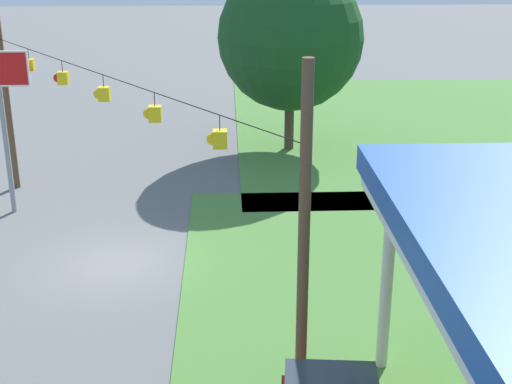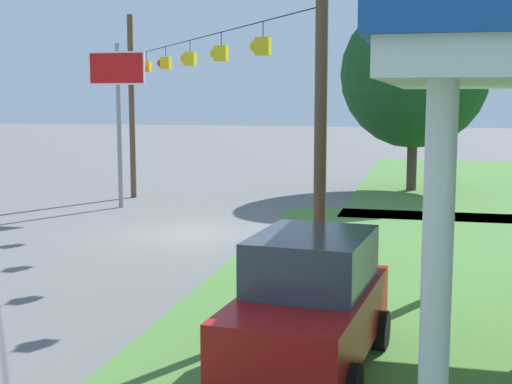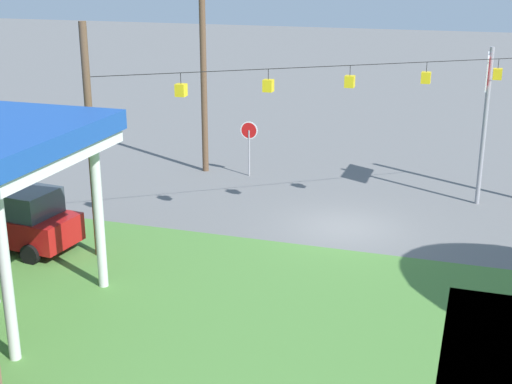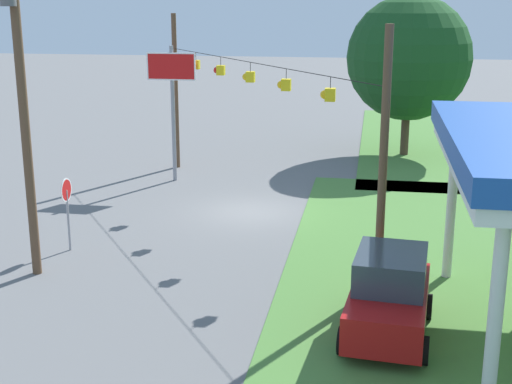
% 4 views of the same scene
% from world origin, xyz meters
% --- Properties ---
extents(ground_plane, '(160.00, 160.00, 0.00)m').
position_xyz_m(ground_plane, '(0.00, 0.00, 0.00)').
color(ground_plane, slate).
extents(car_at_pumps_front, '(4.26, 2.41, 2.12)m').
position_xyz_m(car_at_pumps_front, '(10.02, 5.26, 1.06)').
color(car_at_pumps_front, '#AD1414').
rests_on(car_at_pumps_front, ground).
extents(stop_sign_overhead, '(0.22, 2.26, 6.21)m').
position_xyz_m(stop_sign_overhead, '(-4.48, -4.39, 4.47)').
color(stop_sign_overhead, gray).
rests_on(stop_sign_overhead, ground).
extents(signal_span_gantry, '(14.65, 10.24, 7.58)m').
position_xyz_m(signal_span_gantry, '(0.00, -0.02, 4.22)').
color(signal_span_gantry, brown).
rests_on(signal_span_gantry, ground).
extents(tree_west_verge, '(6.57, 6.57, 8.51)m').
position_xyz_m(tree_west_verge, '(-12.05, 6.40, 5.22)').
color(tree_west_verge, '#4C3828').
rests_on(tree_west_verge, ground).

